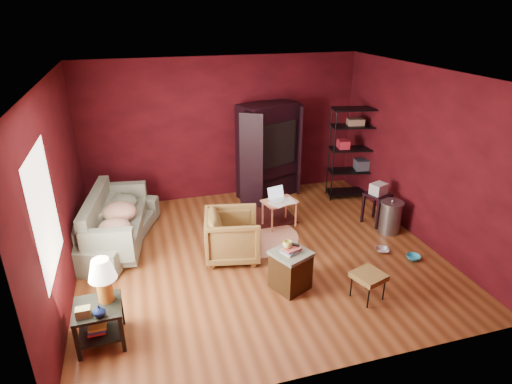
{
  "coord_description": "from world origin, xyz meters",
  "views": [
    {
      "loc": [
        -1.7,
        -5.61,
        3.65
      ],
      "look_at": [
        0.0,
        0.2,
        1.0
      ],
      "focal_mm": 30.0,
      "sensor_mm": 36.0,
      "label": 1
    }
  ],
  "objects_px": {
    "sofa": "(114,221)",
    "wire_shelving": "(353,149)",
    "armchair": "(233,233)",
    "hamper": "(290,269)",
    "side_table": "(100,294)",
    "tv_armoire": "(268,150)",
    "laptop_desk": "(279,203)"
  },
  "relations": [
    {
      "from": "sofa",
      "to": "wire_shelving",
      "type": "height_order",
      "value": "wire_shelving"
    },
    {
      "from": "armchair",
      "to": "side_table",
      "type": "distance_m",
      "value": 2.3
    },
    {
      "from": "sofa",
      "to": "side_table",
      "type": "bearing_deg",
      "value": -160.95
    },
    {
      "from": "side_table",
      "to": "hamper",
      "type": "bearing_deg",
      "value": 7.52
    },
    {
      "from": "hamper",
      "to": "wire_shelving",
      "type": "bearing_deg",
      "value": 48.73
    },
    {
      "from": "sofa",
      "to": "side_table",
      "type": "xyz_separation_m",
      "value": [
        -0.1,
        -2.26,
        0.22
      ]
    },
    {
      "from": "armchair",
      "to": "hamper",
      "type": "bearing_deg",
      "value": -138.72
    },
    {
      "from": "sofa",
      "to": "wire_shelving",
      "type": "relative_size",
      "value": 1.14
    },
    {
      "from": "sofa",
      "to": "wire_shelving",
      "type": "distance_m",
      "value": 4.72
    },
    {
      "from": "sofa",
      "to": "hamper",
      "type": "xyz_separation_m",
      "value": [
        2.34,
        -1.94,
        -0.11
      ]
    },
    {
      "from": "armchair",
      "to": "laptop_desk",
      "type": "height_order",
      "value": "armchair"
    },
    {
      "from": "sofa",
      "to": "side_table",
      "type": "distance_m",
      "value": 2.28
    },
    {
      "from": "sofa",
      "to": "tv_armoire",
      "type": "distance_m",
      "value": 3.28
    },
    {
      "from": "side_table",
      "to": "armchair",
      "type": "bearing_deg",
      "value": 35.54
    },
    {
      "from": "laptop_desk",
      "to": "tv_armoire",
      "type": "xyz_separation_m",
      "value": [
        0.21,
        1.32,
        0.57
      ]
    },
    {
      "from": "armchair",
      "to": "hamper",
      "type": "relative_size",
      "value": 1.26
    },
    {
      "from": "sofa",
      "to": "wire_shelving",
      "type": "xyz_separation_m",
      "value": [
        4.63,
        0.67,
        0.6
      ]
    },
    {
      "from": "sofa",
      "to": "armchair",
      "type": "bearing_deg",
      "value": -96.37
    },
    {
      "from": "sofa",
      "to": "hamper",
      "type": "height_order",
      "value": "sofa"
    },
    {
      "from": "sofa",
      "to": "tv_armoire",
      "type": "relative_size",
      "value": 1.1
    },
    {
      "from": "sofa",
      "to": "hamper",
      "type": "relative_size",
      "value": 3.2
    },
    {
      "from": "side_table",
      "to": "laptop_desk",
      "type": "bearing_deg",
      "value": 36.18
    },
    {
      "from": "side_table",
      "to": "tv_armoire",
      "type": "distance_m",
      "value": 4.64
    },
    {
      "from": "laptop_desk",
      "to": "wire_shelving",
      "type": "relative_size",
      "value": 0.38
    },
    {
      "from": "armchair",
      "to": "laptop_desk",
      "type": "distance_m",
      "value": 1.3
    },
    {
      "from": "hamper",
      "to": "laptop_desk",
      "type": "bearing_deg",
      "value": 75.76
    },
    {
      "from": "laptop_desk",
      "to": "side_table",
      "type": "bearing_deg",
      "value": -156.74
    },
    {
      "from": "sofa",
      "to": "hamper",
      "type": "bearing_deg",
      "value": -108.06
    },
    {
      "from": "armchair",
      "to": "side_table",
      "type": "relative_size",
      "value": 0.79
    },
    {
      "from": "hamper",
      "to": "side_table",
      "type": "bearing_deg",
      "value": -172.48
    },
    {
      "from": "side_table",
      "to": "wire_shelving",
      "type": "distance_m",
      "value": 5.58
    },
    {
      "from": "sofa",
      "to": "armchair",
      "type": "distance_m",
      "value": 1.99
    }
  ]
}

